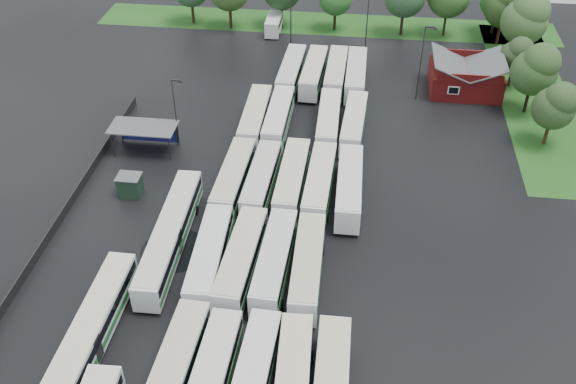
# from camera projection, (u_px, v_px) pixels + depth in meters

# --- Properties ---
(ground) EXTENTS (160.00, 160.00, 0.00)m
(ground) POSITION_uv_depth(u_px,v_px,m) (252.00, 285.00, 62.17)
(ground) COLOR black
(ground) RESTS_ON ground
(brick_building) EXTENTS (10.07, 8.60, 5.39)m
(brick_building) POSITION_uv_depth(u_px,v_px,m) (465.00, 79.00, 92.48)
(brick_building) COLOR maroon
(brick_building) RESTS_ON ground
(wash_shed) EXTENTS (8.20, 4.20, 3.58)m
(wash_shed) POSITION_uv_depth(u_px,v_px,m) (144.00, 129.00, 79.43)
(wash_shed) COLOR #2D2D30
(wash_shed) RESTS_ON ground
(utility_hut) EXTENTS (2.70, 2.20, 2.62)m
(utility_hut) POSITION_uv_depth(u_px,v_px,m) (130.00, 185.00, 72.90)
(utility_hut) COLOR black
(utility_hut) RESTS_ON ground
(grass_strip_north) EXTENTS (80.00, 10.00, 0.01)m
(grass_strip_north) POSITION_uv_depth(u_px,v_px,m) (325.00, 24.00, 113.15)
(grass_strip_north) COLOR #1E5216
(grass_strip_north) RESTS_ON ground
(grass_strip_east) EXTENTS (10.00, 50.00, 0.01)m
(grass_strip_east) POSITION_uv_depth(u_px,v_px,m) (533.00, 94.00, 92.66)
(grass_strip_east) COLOR #1E5216
(grass_strip_east) RESTS_ON ground
(west_fence) EXTENTS (0.10, 50.00, 1.20)m
(west_fence) POSITION_uv_depth(u_px,v_px,m) (65.00, 211.00, 70.29)
(west_fence) COLOR #2D2D30
(west_fence) RESTS_ON ground
(bus_r1c0) EXTENTS (3.21, 12.96, 3.58)m
(bus_r1c0) POSITION_uv_depth(u_px,v_px,m) (175.00, 371.00, 51.77)
(bus_r1c0) COLOR white
(bus_r1c0) RESTS_ON ground
(bus_r1c1) EXTENTS (3.00, 12.62, 3.50)m
(bus_r1c1) POSITION_uv_depth(u_px,v_px,m) (211.00, 380.00, 51.16)
(bus_r1c1) COLOR white
(bus_r1c1) RESTS_ON ground
(bus_r1c2) EXTENTS (3.08, 12.54, 3.47)m
(bus_r1c2) POSITION_uv_depth(u_px,v_px,m) (253.00, 380.00, 51.19)
(bus_r1c2) COLOR white
(bus_r1c2) RESTS_ON ground
(bus_r2c0) EXTENTS (3.21, 12.91, 3.57)m
(bus_r2c0) POSITION_uv_depth(u_px,v_px,m) (210.00, 257.00, 62.50)
(bus_r2c0) COLOR white
(bus_r2c0) RESTS_ON ground
(bus_r2c1) EXTENTS (3.32, 13.06, 3.61)m
(bus_r2c1) POSITION_uv_depth(u_px,v_px,m) (241.00, 260.00, 62.13)
(bus_r2c1) COLOR white
(bus_r2c1) RESTS_ON ground
(bus_r2c2) EXTENTS (3.09, 12.84, 3.55)m
(bus_r2c2) POSITION_uv_depth(u_px,v_px,m) (274.00, 261.00, 62.00)
(bus_r2c2) COLOR white
(bus_r2c2) RESTS_ON ground
(bus_r2c3) EXTENTS (2.92, 12.72, 3.53)m
(bus_r2c3) POSITION_uv_depth(u_px,v_px,m) (308.00, 266.00, 61.49)
(bus_r2c3) COLOR white
(bus_r2c3) RESTS_ON ground
(bus_r3c0) EXTENTS (3.10, 12.81, 3.54)m
(bus_r3c0) POSITION_uv_depth(u_px,v_px,m) (234.00, 178.00, 72.92)
(bus_r3c0) COLOR white
(bus_r3c0) RESTS_ON ground
(bus_r3c1) EXTENTS (3.02, 12.42, 3.44)m
(bus_r3c1) POSITION_uv_depth(u_px,v_px,m) (261.00, 180.00, 72.74)
(bus_r3c1) COLOR white
(bus_r3c1) RESTS_ON ground
(bus_r3c2) EXTENTS (2.95, 12.93, 3.59)m
(bus_r3c2) POSITION_uv_depth(u_px,v_px,m) (292.00, 179.00, 72.67)
(bus_r3c2) COLOR white
(bus_r3c2) RESTS_ON ground
(bus_r3c3) EXTENTS (3.07, 12.88, 3.57)m
(bus_r3c3) POSITION_uv_depth(u_px,v_px,m) (319.00, 183.00, 72.10)
(bus_r3c3) COLOR white
(bus_r3c3) RESTS_ON ground
(bus_r3c4) EXTENTS (2.92, 12.93, 3.59)m
(bus_r3c4) POSITION_uv_depth(u_px,v_px,m) (349.00, 187.00, 71.57)
(bus_r3c4) COLOR white
(bus_r3c4) RESTS_ON ground
(bus_r4c0) EXTENTS (2.86, 12.89, 3.58)m
(bus_r4c0) POSITION_uv_depth(u_px,v_px,m) (255.00, 118.00, 83.55)
(bus_r4c0) COLOR white
(bus_r4c0) RESTS_ON ground
(bus_r4c1) EXTENTS (2.82, 12.66, 3.52)m
(bus_r4c1) POSITION_uv_depth(u_px,v_px,m) (278.00, 118.00, 83.54)
(bus_r4c1) COLOR white
(bus_r4c1) RESTS_ON ground
(bus_r4c3) EXTENTS (2.85, 12.63, 3.50)m
(bus_r4c3) POSITION_uv_depth(u_px,v_px,m) (328.00, 121.00, 82.95)
(bus_r4c3) COLOR white
(bus_r4c3) RESTS_ON ground
(bus_r4c4) EXTENTS (3.21, 12.49, 3.45)m
(bus_r4c4) POSITION_uv_depth(u_px,v_px,m) (354.00, 123.00, 82.57)
(bus_r4c4) COLOR white
(bus_r4c4) RESTS_ON ground
(bus_r5c1) EXTENTS (3.17, 12.92, 3.57)m
(bus_r5c1) POSITION_uv_depth(u_px,v_px,m) (291.00, 72.00, 94.06)
(bus_r5c1) COLOR white
(bus_r5c1) RESTS_ON ground
(bus_r5c2) EXTENTS (3.27, 12.84, 3.54)m
(bus_r5c2) POSITION_uv_depth(u_px,v_px,m) (314.00, 73.00, 93.85)
(bus_r5c2) COLOR white
(bus_r5c2) RESTS_ON ground
(bus_r5c3) EXTENTS (2.90, 12.72, 3.53)m
(bus_r5c3) POSITION_uv_depth(u_px,v_px,m) (336.00, 73.00, 93.79)
(bus_r5c3) COLOR white
(bus_r5c3) RESTS_ON ground
(bus_r5c4) EXTENTS (2.82, 12.99, 3.61)m
(bus_r5c4) POSITION_uv_depth(u_px,v_px,m) (356.00, 75.00, 93.14)
(bus_r5c4) COLOR white
(bus_r5c4) RESTS_ON ground
(artic_bus_west_b) EXTENTS (2.97, 18.68, 3.46)m
(artic_bus_west_b) POSITION_uv_depth(u_px,v_px,m) (170.00, 235.00, 65.18)
(artic_bus_west_b) COLOR white
(artic_bus_west_b) RESTS_ON ground
(artic_bus_west_c) EXTENTS (2.83, 18.54, 3.44)m
(artic_bus_west_c) POSITION_uv_depth(u_px,v_px,m) (88.00, 339.00, 54.52)
(artic_bus_west_c) COLOR white
(artic_bus_west_c) RESTS_ON ground
(minibus) EXTENTS (2.45, 6.41, 2.79)m
(minibus) POSITION_uv_depth(u_px,v_px,m) (274.00, 24.00, 109.19)
(minibus) COLOR white
(minibus) RESTS_ON ground
(tree_east_0) EXTENTS (5.36, 5.34, 8.85)m
(tree_east_0) POSITION_uv_depth(u_px,v_px,m) (556.00, 105.00, 78.68)
(tree_east_0) COLOR #3A2613
(tree_east_0) RESTS_ON ground
(tree_east_1) EXTENTS (6.16, 6.16, 10.21)m
(tree_east_1) POSITION_uv_depth(u_px,v_px,m) (536.00, 69.00, 84.59)
(tree_east_1) COLOR black
(tree_east_1) RESTS_ON ground
(tree_east_2) EXTENTS (4.69, 4.66, 7.72)m
(tree_east_2) POSITION_uv_depth(u_px,v_px,m) (517.00, 55.00, 91.71)
(tree_east_2) COLOR #37291E
(tree_east_2) RESTS_ON ground
(tree_east_3) EXTENTS (7.00, 7.00, 11.59)m
(tree_east_3) POSITION_uv_depth(u_px,v_px,m) (526.00, 18.00, 96.12)
(tree_east_3) COLOR black
(tree_east_3) RESTS_ON ground
(tree_east_4) EXTENTS (6.31, 6.31, 10.45)m
(tree_east_4) POSITION_uv_depth(u_px,v_px,m) (506.00, 5.00, 102.22)
(tree_east_4) COLOR #371E12
(tree_east_4) RESTS_ON ground
(lamp_post_ne) EXTENTS (1.68, 0.33, 10.90)m
(lamp_post_ne) POSITION_uv_depth(u_px,v_px,m) (422.00, 58.00, 87.78)
(lamp_post_ne) COLOR #2D2D30
(lamp_post_ne) RESTS_ON ground
(lamp_post_nw) EXTENTS (1.43, 0.28, 9.31)m
(lamp_post_nw) POSITION_uv_depth(u_px,v_px,m) (176.00, 108.00, 78.69)
(lamp_post_nw) COLOR #2D2D30
(lamp_post_nw) RESTS_ON ground
(lamp_post_back_w) EXTENTS (1.65, 0.32, 10.72)m
(lamp_post_back_w) POSITION_uv_depth(u_px,v_px,m) (292.00, 13.00, 100.93)
(lamp_post_back_w) COLOR #2D2D30
(lamp_post_back_w) RESTS_ON ground
(lamp_post_back_e) EXTENTS (1.52, 0.30, 9.86)m
(lamp_post_back_e) POSITION_uv_depth(u_px,v_px,m) (368.00, 16.00, 101.13)
(lamp_post_back_e) COLOR #2D2D30
(lamp_post_back_e) RESTS_ON ground
(puddle_2) EXTENTS (6.91, 6.91, 0.01)m
(puddle_2) POSITION_uv_depth(u_px,v_px,m) (174.00, 250.00, 66.13)
(puddle_2) COLOR black
(puddle_2) RESTS_ON ground
(puddle_3) EXTENTS (5.02, 5.02, 0.01)m
(puddle_3) POSITION_uv_depth(u_px,v_px,m) (285.00, 328.00, 57.86)
(puddle_3) COLOR black
(puddle_3) RESTS_ON ground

